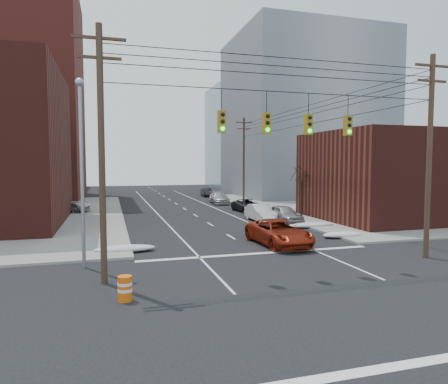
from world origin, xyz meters
TOP-DOWN VIEW (x-y plane):
  - ground at (0.00, 0.00)m, footprint 160.00×160.00m
  - sidewalk_ne at (27.00, 27.00)m, footprint 40.00×40.00m
  - building_brick_far at (-26.00, 74.00)m, footprint 22.00×18.00m
  - building_office at (22.00, 44.00)m, footprint 22.00×20.00m
  - building_glass at (24.00, 70.00)m, footprint 20.00×18.00m
  - building_storefront at (18.00, 16.00)m, footprint 16.00×12.00m
  - utility_pole_left at (-8.50, 3.00)m, footprint 2.20×0.28m
  - utility_pole_right at (8.50, 3.00)m, footprint 2.20×0.28m
  - utility_pole_far at (8.50, 34.00)m, footprint 2.20×0.28m
  - traffic_signals at (0.10, 2.97)m, footprint 17.00×0.42m
  - street_light at (-9.50, 6.00)m, footprint 0.44×0.44m
  - bare_tree at (9.59, 20.00)m, footprint 2.09×2.20m
  - snow_nw at (-7.40, 9.00)m, footprint 3.50×1.08m
  - snow_ne at (7.40, 9.50)m, footprint 3.00×1.08m
  - snow_east_far at (7.40, 14.00)m, footprint 4.00×1.08m
  - red_pickup at (2.10, 8.43)m, footprint 2.97×5.90m
  - parked_car_a at (6.40, 17.00)m, footprint 2.24×4.70m
  - parked_car_b at (4.80, 18.57)m, footprint 1.60×4.54m
  - parked_car_c at (6.03, 25.32)m, footprint 2.63×5.08m
  - parked_car_d at (5.34, 34.51)m, footprint 2.44×5.21m
  - parked_car_e at (5.72, 36.98)m, footprint 2.05×4.29m
  - parked_car_f at (6.40, 45.80)m, footprint 1.71×4.09m
  - lot_car_a at (-15.92, 19.57)m, footprint 4.31×2.21m
  - lot_car_b at (-12.85, 29.41)m, footprint 6.05×3.84m
  - construction_barrel at (-7.72, 0.47)m, footprint 0.61×0.61m

SIDE VIEW (x-z plane):
  - ground at x=0.00m, z-range 0.00..0.00m
  - sidewalk_ne at x=27.00m, z-range 0.00..0.15m
  - snow_nw at x=-7.40m, z-range 0.00..0.42m
  - snow_ne at x=7.40m, z-range 0.00..0.42m
  - snow_east_far at x=7.40m, z-range 0.00..0.42m
  - construction_barrel at x=-7.72m, z-range 0.01..0.97m
  - parked_car_f at x=6.40m, z-range 0.00..1.31m
  - parked_car_c at x=6.03m, z-range 0.00..1.37m
  - parked_car_e at x=5.72m, z-range 0.00..1.42m
  - parked_car_d at x=5.34m, z-range 0.00..1.47m
  - parked_car_b at x=4.80m, z-range 0.00..1.49m
  - parked_car_a at x=6.40m, z-range 0.00..1.55m
  - red_pickup at x=2.10m, z-range 0.00..1.60m
  - lot_car_a at x=-15.92m, z-range 0.15..1.50m
  - lot_car_b at x=-12.85m, z-range 0.15..1.70m
  - bare_tree at x=9.59m, z-range -0.15..4.79m
  - building_storefront at x=18.00m, z-range 0.00..8.00m
  - street_light at x=-9.50m, z-range 0.88..10.20m
  - utility_pole_left at x=-8.50m, z-range 0.28..11.28m
  - utility_pole_right at x=8.50m, z-range 0.28..11.28m
  - utility_pole_far at x=8.50m, z-range 0.28..11.28m
  - building_brick_far at x=-26.00m, z-range 0.00..12.00m
  - traffic_signals at x=0.10m, z-range 6.16..8.18m
  - building_glass at x=24.00m, z-range 0.00..22.00m
  - building_office at x=22.00m, z-range 0.00..25.00m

